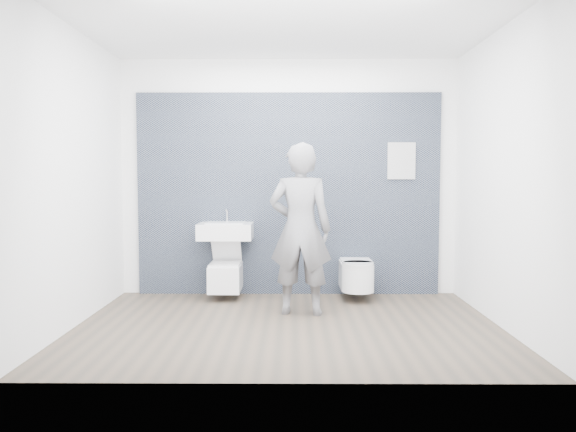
{
  "coord_description": "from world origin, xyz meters",
  "views": [
    {
      "loc": [
        0.04,
        -5.23,
        1.41
      ],
      "look_at": [
        0.0,
        0.6,
        1.0
      ],
      "focal_mm": 35.0,
      "sensor_mm": 36.0,
      "label": 1
    }
  ],
  "objects_px": {
    "washbasin": "(226,231)",
    "visitor": "(300,229)",
    "toilet_rounded": "(357,275)",
    "toilet_square": "(226,275)"
  },
  "relations": [
    {
      "from": "washbasin",
      "to": "visitor",
      "type": "relative_size",
      "value": 0.35
    },
    {
      "from": "toilet_square",
      "to": "toilet_rounded",
      "type": "relative_size",
      "value": 1.03
    },
    {
      "from": "toilet_square",
      "to": "toilet_rounded",
      "type": "xyz_separation_m",
      "value": [
        1.51,
        -0.05,
        0.01
      ]
    },
    {
      "from": "visitor",
      "to": "washbasin",
      "type": "bearing_deg",
      "value": -35.24
    },
    {
      "from": "toilet_square",
      "to": "washbasin",
      "type": "bearing_deg",
      "value": 90.0
    },
    {
      "from": "toilet_square",
      "to": "visitor",
      "type": "distance_m",
      "value": 1.27
    },
    {
      "from": "toilet_rounded",
      "to": "visitor",
      "type": "distance_m",
      "value": 1.11
    },
    {
      "from": "toilet_rounded",
      "to": "visitor",
      "type": "xyz_separation_m",
      "value": [
        -0.66,
        -0.67,
        0.59
      ]
    },
    {
      "from": "toilet_rounded",
      "to": "washbasin",
      "type": "bearing_deg",
      "value": 176.99
    },
    {
      "from": "washbasin",
      "to": "toilet_square",
      "type": "distance_m",
      "value": 0.52
    }
  ]
}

